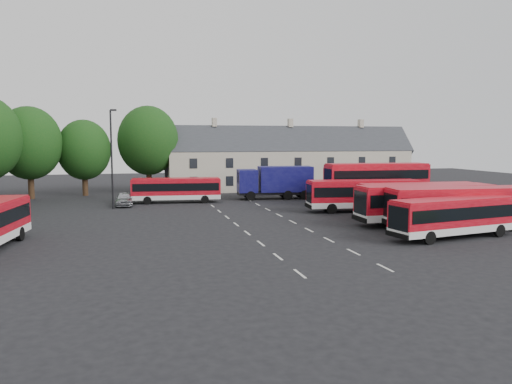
% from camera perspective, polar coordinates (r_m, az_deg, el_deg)
% --- Properties ---
extents(ground, '(140.00, 140.00, 0.00)m').
position_cam_1_polar(ground, '(40.02, -1.67, -4.19)').
color(ground, black).
rests_on(ground, ground).
extents(lane_markings, '(5.15, 33.80, 0.01)m').
position_cam_1_polar(lane_markings, '(42.53, 1.02, -3.57)').
color(lane_markings, beige).
rests_on(lane_markings, ground).
extents(treeline, '(29.92, 32.59, 12.01)m').
position_cam_1_polar(treeline, '(59.03, -26.33, 5.00)').
color(treeline, black).
rests_on(treeline, ground).
extents(terrace_houses, '(35.70, 7.13, 10.06)m').
position_cam_1_polar(terrace_houses, '(72.15, 3.91, 3.43)').
color(terrace_houses, beige).
rests_on(terrace_houses, ground).
extents(bus_row_a, '(10.51, 3.96, 2.90)m').
position_cam_1_polar(bus_row_a, '(38.67, 21.80, -2.36)').
color(bus_row_a, silver).
rests_on(bus_row_a, ground).
extents(bus_row_b, '(12.13, 3.81, 3.37)m').
position_cam_1_polar(bus_row_b, '(42.24, 22.48, -1.32)').
color(bus_row_b, silver).
rests_on(bus_row_b, ground).
extents(bus_row_c, '(11.85, 2.99, 3.33)m').
position_cam_1_polar(bus_row_c, '(43.94, 18.80, -0.95)').
color(bus_row_c, silver).
rests_on(bus_row_c, ground).
extents(bus_row_d, '(11.29, 3.32, 3.15)m').
position_cam_1_polar(bus_row_d, '(47.58, 18.17, -0.55)').
color(bus_row_d, silver).
rests_on(bus_row_d, ground).
extents(bus_row_e, '(11.24, 3.82, 3.11)m').
position_cam_1_polar(bus_row_e, '(50.30, 12.17, -0.08)').
color(bus_row_e, silver).
rests_on(bus_row_e, ground).
extents(bus_dd_south, '(11.21, 2.99, 4.56)m').
position_cam_1_polar(bus_dd_south, '(54.97, 13.63, 1.16)').
color(bus_dd_south, silver).
rests_on(bus_dd_south, ground).
extents(bus_dd_north, '(10.01, 3.52, 4.02)m').
position_cam_1_polar(bus_dd_north, '(58.80, 12.36, 1.19)').
color(bus_dd_north, silver).
rests_on(bus_dd_north, ground).
extents(bus_north, '(10.01, 3.19, 2.78)m').
position_cam_1_polar(bus_north, '(56.74, -9.11, 0.46)').
color(bus_north, silver).
rests_on(bus_north, ground).
extents(box_truck, '(9.09, 3.56, 3.89)m').
position_cam_1_polar(box_truck, '(59.73, 2.29, 1.30)').
color(box_truck, black).
rests_on(box_truck, ground).
extents(silver_car, '(1.86, 4.38, 1.47)m').
position_cam_1_polar(silver_car, '(55.31, -14.83, -0.78)').
color(silver_car, '#AAADB2').
rests_on(silver_car, ground).
extents(lamppost, '(0.70, 0.28, 10.13)m').
position_cam_1_polar(lamppost, '(52.69, -16.15, 3.95)').
color(lamppost, black).
rests_on(lamppost, ground).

